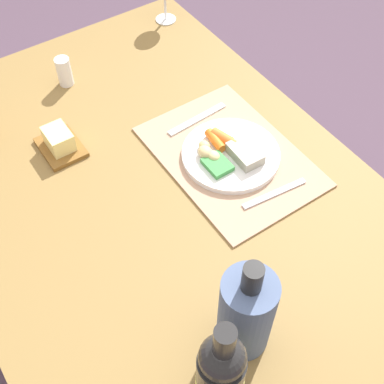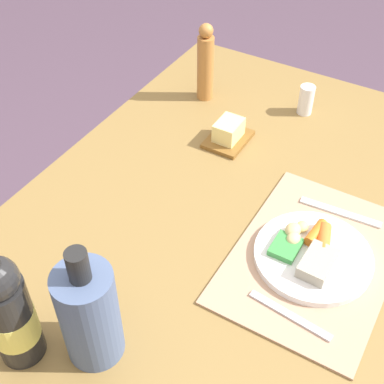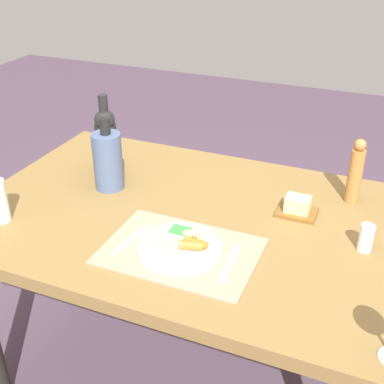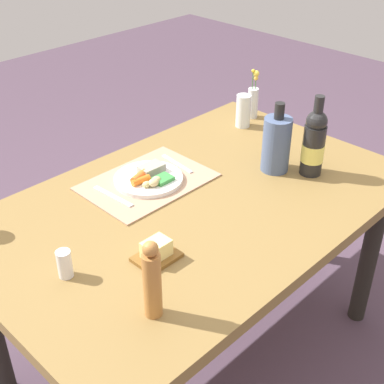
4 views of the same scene
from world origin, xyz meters
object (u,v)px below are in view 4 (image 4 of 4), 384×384
object	(u,v)px
wine_bottle	(314,143)
knife	(113,196)
cooler_bottle	(276,144)
water_tumbler	(243,113)
dining_table	(196,222)
flower_vase	(253,100)
salt_shaker	(65,264)
butter_dish	(156,252)
pepper_mill	(152,281)
dinner_plate	(149,178)
fork	(177,164)

from	to	relation	value
wine_bottle	knife	bearing A→B (deg)	-31.57
cooler_bottle	water_tumbler	xyz separation A→B (m)	(-0.21, -0.33, -0.05)
dining_table	knife	bearing A→B (deg)	-48.16
dining_table	water_tumbler	distance (m)	0.66
knife	cooler_bottle	xyz separation A→B (m)	(-0.56, 0.28, 0.10)
dining_table	water_tumbler	xyz separation A→B (m)	(-0.58, -0.27, 0.15)
flower_vase	salt_shaker	world-z (taller)	flower_vase
water_tumbler	butter_dish	xyz separation A→B (m)	(0.89, 0.41, -0.04)
cooler_bottle	salt_shaker	bearing A→B (deg)	-3.11
dining_table	pepper_mill	xyz separation A→B (m)	(0.46, 0.30, 0.20)
dinner_plate	salt_shaker	bearing A→B (deg)	23.22
knife	pepper_mill	xyz separation A→B (m)	(0.27, 0.51, 0.10)
knife	dinner_plate	bearing A→B (deg)	172.92
dinner_plate	butter_dish	size ratio (longest dim) A/B	1.94
dining_table	wine_bottle	bearing A→B (deg)	158.49
knife	cooler_bottle	distance (m)	0.63
knife	water_tumbler	size ratio (longest dim) A/B	1.32
cooler_bottle	butter_dish	xyz separation A→B (m)	(0.67, 0.08, -0.08)
wine_bottle	pepper_mill	xyz separation A→B (m)	(0.90, 0.12, -0.01)
flower_vase	butter_dish	size ratio (longest dim) A/B	1.74
flower_vase	water_tumbler	distance (m)	0.11
dining_table	butter_dish	xyz separation A→B (m)	(0.31, 0.14, 0.12)
flower_vase	butter_dish	bearing A→B (deg)	24.10
wine_bottle	butter_dish	distance (m)	0.75
knife	cooler_bottle	world-z (taller)	cooler_bottle
fork	butter_dish	size ratio (longest dim) A/B	1.36
flower_vase	pepper_mill	xyz separation A→B (m)	(1.14, 0.60, 0.03)
salt_shaker	butter_dish	world-z (taller)	salt_shaker
water_tumbler	cooler_bottle	bearing A→B (deg)	57.64
knife	water_tumbler	bearing A→B (deg)	-179.34
dinner_plate	fork	world-z (taller)	dinner_plate
flower_vase	water_tumbler	xyz separation A→B (m)	(0.10, 0.03, -0.02)
fork	salt_shaker	bearing A→B (deg)	25.55
pepper_mill	butter_dish	distance (m)	0.24
knife	wine_bottle	world-z (taller)	wine_bottle
dinner_plate	pepper_mill	xyz separation A→B (m)	(0.43, 0.50, 0.09)
butter_dish	fork	bearing A→B (deg)	-140.14
fork	knife	distance (m)	0.32
fork	dinner_plate	bearing A→B (deg)	12.47
dinner_plate	water_tumbler	xyz separation A→B (m)	(-0.61, -0.07, 0.04)
salt_shaker	water_tumbler	xyz separation A→B (m)	(-1.12, -0.29, 0.02)
water_tumbler	pepper_mill	size ratio (longest dim) A/B	0.62
cooler_bottle	flower_vase	bearing A→B (deg)	-130.88
fork	salt_shaker	distance (m)	0.70
dining_table	pepper_mill	bearing A→B (deg)	32.78
cooler_bottle	salt_shaker	xyz separation A→B (m)	(0.90, -0.05, -0.07)
dinner_plate	wine_bottle	distance (m)	0.61
dinner_plate	fork	xyz separation A→B (m)	(-0.16, -0.02, -0.01)
dinner_plate	flower_vase	world-z (taller)	flower_vase
knife	pepper_mill	world-z (taller)	pepper_mill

